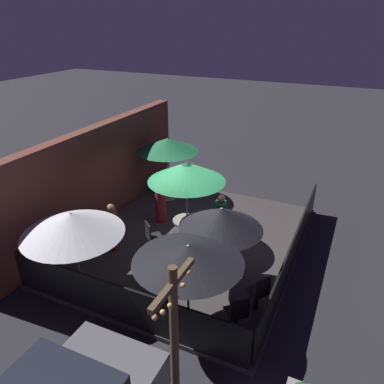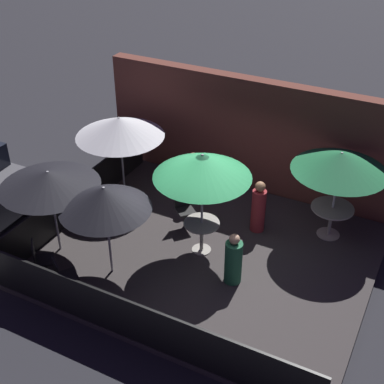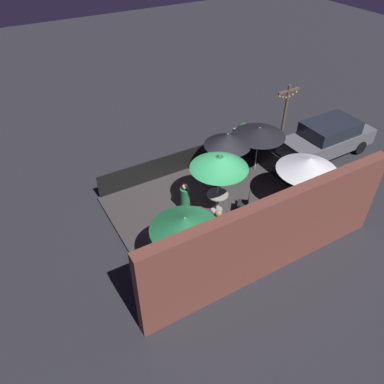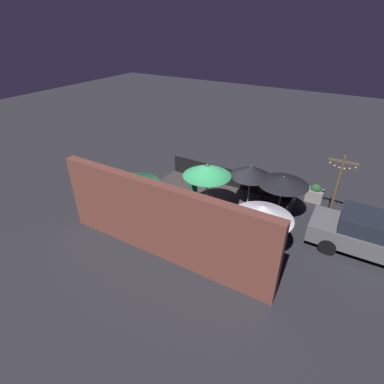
{
  "view_description": "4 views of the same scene",
  "coord_description": "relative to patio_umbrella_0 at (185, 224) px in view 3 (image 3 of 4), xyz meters",
  "views": [
    {
      "loc": [
        -8.26,
        -3.9,
        5.96
      ],
      "look_at": [
        0.85,
        0.35,
        1.22
      ],
      "focal_mm": 35.0,
      "sensor_mm": 36.0,
      "label": 1
    },
    {
      "loc": [
        3.92,
        -8.44,
        7.73
      ],
      "look_at": [
        -0.7,
        0.57,
        1.2
      ],
      "focal_mm": 50.0,
      "sensor_mm": 36.0,
      "label": 2
    },
    {
      "loc": [
        5.91,
        8.69,
        9.5
      ],
      "look_at": [
        0.67,
        -0.39,
        1.03
      ],
      "focal_mm": 35.0,
      "sensor_mm": 36.0,
      "label": 3
    },
    {
      "loc": [
        -5.39,
        10.01,
        7.8
      ],
      "look_at": [
        0.26,
        0.53,
        1.36
      ],
      "focal_mm": 28.0,
      "sensor_mm": 36.0,
      "label": 4
    }
  ],
  "objects": [
    {
      "name": "patio_chair_2",
      "position": [
        -4.17,
        -4.41,
        -1.44
      ],
      "size": [
        0.56,
        0.56,
        0.94
      ],
      "rotation": [
        0.0,
        0.0,
        0.96
      ],
      "color": "black",
      "rests_on": "patio_deck"
    },
    {
      "name": "patio_deck",
      "position": [
        -2.21,
        -1.88,
        -2.02
      ],
      "size": [
        7.02,
        5.86,
        0.12
      ],
      "color": "#383333",
      "rests_on": "ground_plane"
    },
    {
      "name": "light_post",
      "position": [
        -7.23,
        -4.01,
        -0.25
      ],
      "size": [
        1.1,
        0.12,
        3.22
      ],
      "color": "brown",
      "rests_on": "ground_plane"
    },
    {
      "name": "ground_plane",
      "position": [
        -2.21,
        -1.88,
        -2.08
      ],
      "size": [
        60.0,
        60.0,
        0.0
      ],
      "primitive_type": "plane",
      "color": "#26262B"
    },
    {
      "name": "patron_0",
      "position": [
        -1.56,
        -0.57,
        -1.35
      ],
      "size": [
        0.46,
        0.46,
        1.31
      ],
      "rotation": [
        0.0,
        0.0,
        2.56
      ],
      "color": "maroon",
      "rests_on": "patio_deck"
    },
    {
      "name": "patio_umbrella_3",
      "position": [
        -5.25,
        -3.27,
        -0.12
      ],
      "size": [
        2.13,
        2.13,
        2.02
      ],
      "color": "#B2B2B7",
      "rests_on": "patio_deck"
    },
    {
      "name": "parked_car_0",
      "position": [
        -8.9,
        -2.79,
        -1.23
      ],
      "size": [
        4.45,
        1.83,
        1.62
      ],
      "rotation": [
        0.0,
        0.0,
        0.01
      ],
      "color": "#5B5B60",
      "rests_on": "ground_plane"
    },
    {
      "name": "patron_1",
      "position": [
        -1.37,
        -2.47,
        -1.42
      ],
      "size": [
        0.42,
        0.42,
        1.19
      ],
      "rotation": [
        0.0,
        0.0,
        4.88
      ],
      "color": "#236642",
      "rests_on": "patio_deck"
    },
    {
      "name": "patio_chair_1",
      "position": [
        -4.93,
        -4.19,
        -1.45
      ],
      "size": [
        0.57,
        0.57,
        0.92
      ],
      "rotation": [
        0.0,
        0.0,
        0.74
      ],
      "color": "black",
      "rests_on": "patio_deck"
    },
    {
      "name": "dining_table_0",
      "position": [
        0.0,
        0.0,
        -1.34
      ],
      "size": [
        0.97,
        0.97,
        0.77
      ],
      "color": "#9E998E",
      "rests_on": "patio_deck"
    },
    {
      "name": "fence_side_left",
      "position": [
        -5.68,
        -1.88,
        -1.48
      ],
      "size": [
        0.05,
        5.66,
        0.95
      ],
      "color": "black",
      "rests_on": "patio_deck"
    },
    {
      "name": "patio_umbrella_4",
      "position": [
        -3.77,
        -3.37,
        -0.1
      ],
      "size": [
        1.86,
        1.86,
        2.11
      ],
      "color": "#B2B2B7",
      "rests_on": "patio_deck"
    },
    {
      "name": "dining_table_1",
      "position": [
        -2.39,
        -1.86,
        -1.36
      ],
      "size": [
        0.79,
        0.79,
        0.76
      ],
      "color": "#9E998E",
      "rests_on": "patio_deck"
    },
    {
      "name": "patio_umbrella_0",
      "position": [
        0.0,
        0.0,
        0.0
      ],
      "size": [
        2.1,
        2.1,
        2.18
      ],
      "color": "#B2B2B7",
      "rests_on": "patio_deck"
    },
    {
      "name": "building_wall",
      "position": [
        -2.21,
        1.27,
        -0.54
      ],
      "size": [
        8.62,
        0.36,
        3.07
      ],
      "color": "brown",
      "rests_on": "ground_plane"
    },
    {
      "name": "patio_chair_0",
      "position": [
        -3.16,
        -1.2,
        -1.46
      ],
      "size": [
        0.56,
        0.56,
        0.92
      ],
      "rotation": [
        0.0,
        0.0,
        -0.71
      ],
      "color": "black",
      "rests_on": "patio_deck"
    },
    {
      "name": "fence_front",
      "position": [
        -2.21,
        -4.77,
        -1.48
      ],
      "size": [
        6.82,
        0.05,
        0.95
      ],
      "color": "black",
      "rests_on": "patio_deck"
    },
    {
      "name": "planter_box",
      "position": [
        -6.33,
        -5.69,
        -1.67
      ],
      "size": [
        0.78,
        0.54,
        0.91
      ],
      "color": "gray",
      "rests_on": "ground_plane"
    },
    {
      "name": "patio_umbrella_1",
      "position": [
        -2.39,
        -1.86,
        0.23
      ],
      "size": [
        2.06,
        2.06,
        2.45
      ],
      "color": "#B2B2B7",
      "rests_on": "patio_deck"
    },
    {
      "name": "patio_umbrella_2",
      "position": [
        -5.3,
        -0.55,
        -0.11
      ],
      "size": [
        2.21,
        2.21,
        2.1
      ],
      "color": "#B2B2B7",
      "rests_on": "patio_deck"
    },
    {
      "name": "patron_2",
      "position": [
        -3.47,
        -0.14,
        -1.32
      ],
      "size": [
        0.43,
        0.43,
        1.37
      ],
      "rotation": [
        0.0,
        0.0,
        5.09
      ],
      "color": "maroon",
      "rests_on": "patio_deck"
    }
  ]
}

